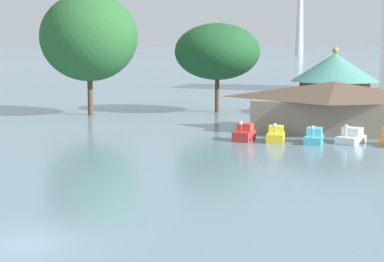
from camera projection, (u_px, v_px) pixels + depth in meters
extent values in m
plane|color=slate|center=(29.00, 244.00, 25.52)|extent=(2000.00, 2000.00, 0.00)
cube|color=red|center=(244.00, 136.00, 52.24)|extent=(1.54, 2.34, 0.79)
cube|color=#E8423C|center=(245.00, 127.00, 52.40)|extent=(1.24, 1.10, 0.62)
cylinder|color=red|center=(241.00, 129.00, 51.31)|extent=(0.14, 0.14, 0.61)
sphere|color=white|center=(241.00, 123.00, 51.25)|extent=(0.31, 0.31, 0.31)
cube|color=yellow|center=(276.00, 137.00, 51.59)|extent=(1.53, 2.46, 0.71)
cube|color=yellow|center=(276.00, 129.00, 51.79)|extent=(1.22, 1.15, 0.57)
cylinder|color=yellow|center=(275.00, 131.00, 50.59)|extent=(0.14, 0.14, 0.56)
sphere|color=white|center=(275.00, 126.00, 50.53)|extent=(0.36, 0.36, 0.36)
cube|color=#4CB7CC|center=(314.00, 139.00, 50.94)|extent=(1.40, 2.88, 0.59)
cube|color=#5DCDE2|center=(314.00, 131.00, 51.20)|extent=(1.17, 1.31, 0.61)
cylinder|color=#4CB7CC|center=(313.00, 134.00, 49.77)|extent=(0.14, 0.14, 0.65)
sphere|color=white|center=(313.00, 128.00, 49.71)|extent=(0.31, 0.31, 0.31)
cube|color=white|center=(351.00, 139.00, 50.99)|extent=(2.34, 3.04, 0.57)
cube|color=white|center=(352.00, 131.00, 51.18)|extent=(1.68, 1.56, 0.65)
cylinder|color=white|center=(346.00, 133.00, 50.03)|extent=(0.14, 0.14, 0.72)
sphere|color=white|center=(346.00, 126.00, 49.95)|extent=(0.32, 0.32, 0.32)
cube|color=gray|center=(334.00, 115.00, 57.42)|extent=(13.78, 7.28, 2.90)
pyramid|color=brown|center=(335.00, 90.00, 57.11)|extent=(14.88, 8.37, 1.60)
cylinder|color=brown|center=(334.00, 98.00, 71.58)|extent=(7.75, 7.75, 3.67)
cone|color=teal|center=(335.00, 67.00, 71.12)|extent=(9.72, 9.72, 3.07)
sphere|color=#B7993D|center=(335.00, 50.00, 70.86)|extent=(0.70, 0.70, 0.70)
cylinder|color=brown|center=(90.00, 98.00, 70.32)|extent=(0.57, 0.57, 3.74)
ellipsoid|color=#28602D|center=(89.00, 37.00, 69.40)|extent=(10.60, 10.60, 9.53)
cylinder|color=brown|center=(217.00, 96.00, 73.15)|extent=(0.51, 0.51, 3.72)
ellipsoid|color=#1E5128|center=(217.00, 52.00, 72.45)|extent=(9.67, 9.67, 6.39)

